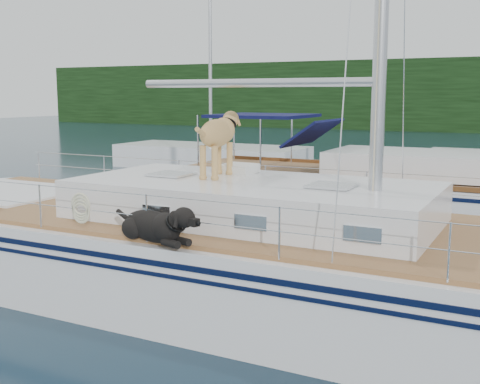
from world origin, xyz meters
The scene contains 4 objects.
ground centered at (0.00, 0.00, 0.00)m, with size 120.00×120.00×0.00m, color black.
main_sailboat centered at (0.09, 0.00, 0.68)m, with size 12.00×4.01×14.01m.
neighbor_sailboat centered at (1.16, 6.65, 0.63)m, with size 11.00×3.50×13.30m.
bg_boat_west centered at (-8.00, 14.00, 0.45)m, with size 8.00×3.00×11.65m.
Camera 1 is at (4.59, -7.72, 3.05)m, focal length 45.00 mm.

